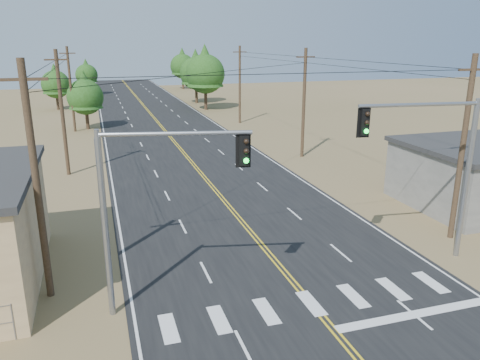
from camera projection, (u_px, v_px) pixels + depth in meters
name	position (u px, v px, depth m)	size (l,w,h in m)	color
road	(199.00, 170.00, 39.77)	(15.00, 200.00, 0.02)	black
utility_pole_left_near	(36.00, 182.00, 18.85)	(1.80, 0.30, 10.00)	#4C3826
utility_pole_left_mid	(62.00, 113.00, 37.15)	(1.80, 0.30, 10.00)	#4C3826
utility_pole_left_far	(71.00, 89.00, 55.45)	(1.80, 0.30, 10.00)	#4C3826
utility_pole_right_near	(462.00, 148.00, 24.82)	(1.80, 0.30, 10.00)	#4C3826
utility_pole_right_mid	(304.00, 103.00, 43.12)	(1.80, 0.30, 10.00)	#4C3826
utility_pole_right_far	(240.00, 84.00, 61.42)	(1.80, 0.30, 10.00)	#4C3826
signal_mast_left	(146.00, 194.00, 17.60)	(5.64, 1.54, 7.56)	gray
signal_mast_right	(438.00, 155.00, 22.21)	(6.06, 0.94, 8.03)	gray
tree_left_near	(85.00, 93.00, 57.07)	(4.35, 4.35, 7.25)	#3F2D1E
tree_left_mid	(55.00, 81.00, 73.55)	(4.36, 4.36, 7.26)	#3F2D1E
tree_left_far	(86.00, 73.00, 93.77)	(4.33, 4.33, 7.22)	#3F2D1E
tree_right_near	(205.00, 70.00, 73.00)	(6.11, 6.11, 10.18)	#3F2D1E
tree_right_mid	(196.00, 70.00, 81.35)	(5.59, 5.59, 9.32)	#3F2D1E
tree_right_far	(182.00, 64.00, 105.53)	(5.49, 5.49, 9.16)	#3F2D1E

